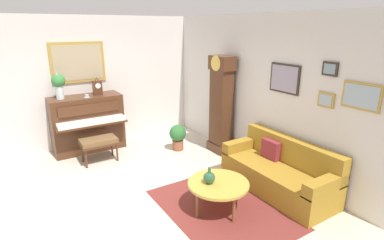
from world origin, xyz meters
name	(u,v)px	position (x,y,z in m)	size (l,w,h in m)	color
ground_plane	(140,194)	(0.00, 0.00, -0.05)	(6.40, 6.00, 0.10)	beige
wall_left	(90,82)	(-2.60, -0.01, 1.41)	(0.13, 4.90, 2.80)	silver
wall_back	(255,91)	(0.02, 2.40, 1.40)	(5.30, 0.13, 2.80)	silver
area_rug	(222,209)	(1.10, 0.82, 0.00)	(2.10, 1.50, 0.01)	maroon
piano	(88,123)	(-2.23, -0.23, 0.60)	(0.87, 1.44, 1.18)	#4C2B19
piano_bench	(99,142)	(-1.49, -0.22, 0.41)	(0.42, 0.70, 0.48)	#4C2B19
grandfather_clock	(221,108)	(-0.66, 2.12, 0.96)	(0.52, 0.34, 2.03)	#4C2B19
couch	(279,172)	(1.14, 1.96, 0.31)	(1.90, 0.80, 0.84)	olive
coffee_table	(218,184)	(1.08, 0.77, 0.41)	(0.88, 0.88, 0.44)	gold
mantel_clock	(97,87)	(-2.23, 0.04, 1.36)	(0.13, 0.18, 0.38)	#4C2B19
flower_vase	(59,83)	(-2.23, -0.70, 1.50)	(0.26, 0.26, 0.58)	silver
teacup	(87,96)	(-2.10, -0.22, 1.21)	(0.12, 0.12, 0.06)	#ADC6D6
green_jug	(209,178)	(1.02, 0.65, 0.53)	(0.17, 0.17, 0.24)	#234C33
potted_plant	(178,136)	(-1.20, 1.39, 0.32)	(0.36, 0.36, 0.56)	#935138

